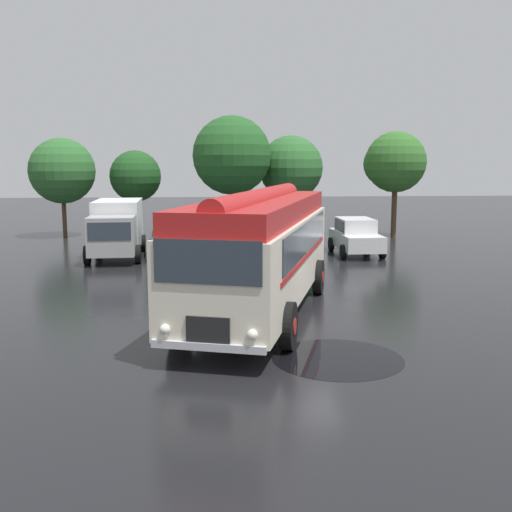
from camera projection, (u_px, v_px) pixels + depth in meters
ground_plane at (293, 321)px, 16.01m from camera, size 120.00×120.00×0.00m
vintage_bus at (260, 247)px, 16.51m from camera, size 5.30×10.36×3.49m
car_near_left at (171, 238)px, 27.02m from camera, size 2.22×4.33×1.66m
car_mid_left at (239, 237)px, 27.19m from camera, size 2.34×4.38×1.66m
car_mid_right at (289, 235)px, 28.04m from camera, size 2.23×4.33×1.66m
car_far_right at (356, 236)px, 27.62m from camera, size 1.96×4.20×1.66m
box_van at (117, 226)px, 26.91m from camera, size 2.53×5.85×2.50m
tree_far_left at (64, 170)px, 33.64m from camera, size 3.67×3.67×5.59m
tree_left_of_centre at (136, 177)px, 34.05m from camera, size 2.91×2.91×4.91m
tree_centre at (234, 155)px, 32.77m from camera, size 4.31×4.31×6.76m
tree_right_of_centre at (290, 167)px, 34.63m from camera, size 3.70×3.70×5.77m
tree_far_right at (393, 163)px, 33.81m from camera, size 3.43×3.43×5.96m
puddle_patch at (337, 358)px, 12.92m from camera, size 2.85×2.85×0.01m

